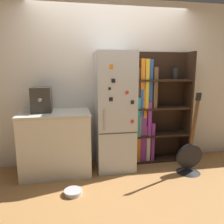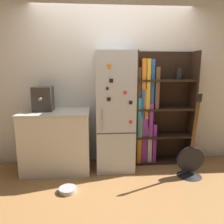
{
  "view_description": "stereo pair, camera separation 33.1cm",
  "coord_description": "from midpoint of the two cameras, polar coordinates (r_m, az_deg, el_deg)",
  "views": [
    {
      "loc": [
        -0.62,
        -3.05,
        1.52
      ],
      "look_at": [
        -0.04,
        0.15,
        0.89
      ],
      "focal_mm": 35.0,
      "sensor_mm": 36.0,
      "label": 1
    },
    {
      "loc": [
        -0.29,
        -3.1,
        1.52
      ],
      "look_at": [
        -0.04,
        0.15,
        0.89
      ],
      "focal_mm": 35.0,
      "sensor_mm": 36.0,
      "label": 2
    }
  ],
  "objects": [
    {
      "name": "ground_plane",
      "position": [
        3.46,
        -1.69,
        -15.14
      ],
      "size": [
        16.0,
        16.0,
        0.0
      ],
      "primitive_type": "plane",
      "color": "#A87542"
    },
    {
      "name": "wall_back",
      "position": [
        3.59,
        -2.96,
        7.38
      ],
      "size": [
        8.0,
        0.05,
        2.6
      ],
      "color": "white",
      "rests_on": "ground_plane"
    },
    {
      "name": "refrigerator",
      "position": [
        3.33,
        -2.19,
        0.02
      ],
      "size": [
        0.57,
        0.61,
        1.78
      ],
      "color": "silver",
      "rests_on": "ground_plane"
    },
    {
      "name": "bookshelf",
      "position": [
        3.65,
        7.77,
        0.07
      ],
      "size": [
        0.97,
        0.31,
        1.81
      ],
      "color": "black",
      "rests_on": "ground_plane"
    },
    {
      "name": "kitchen_counter",
      "position": [
        3.41,
        -17.11,
        -7.68
      ],
      "size": [
        1.01,
        0.65,
        0.92
      ],
      "color": "silver",
      "rests_on": "ground_plane"
    },
    {
      "name": "espresso_machine",
      "position": [
        3.34,
        -20.67,
        3.01
      ],
      "size": [
        0.28,
        0.33,
        0.36
      ],
      "color": "#38332D",
      "rests_on": "kitchen_counter"
    },
    {
      "name": "guitar",
      "position": [
        3.48,
        16.88,
        -12.34
      ],
      "size": [
        0.39,
        0.35,
        1.22
      ],
      "color": "black",
      "rests_on": "ground_plane"
    },
    {
      "name": "pet_bowl",
      "position": [
        2.95,
        -13.53,
        -19.71
      ],
      "size": [
        0.23,
        0.23,
        0.06
      ],
      "color": "#B7B7BC",
      "rests_on": "ground_plane"
    }
  ]
}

